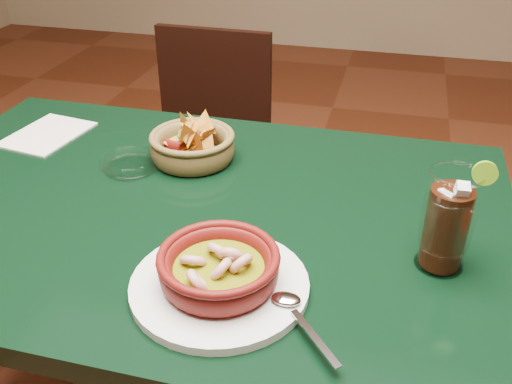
% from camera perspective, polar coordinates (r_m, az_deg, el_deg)
% --- Properties ---
extents(dining_table, '(1.20, 0.80, 0.75)m').
position_cam_1_polar(dining_table, '(1.13, -6.63, -5.45)').
color(dining_table, black).
rests_on(dining_table, ground).
extents(dining_chair, '(0.40, 0.40, 0.85)m').
position_cam_1_polar(dining_chair, '(1.86, -5.11, 3.59)').
color(dining_chair, black).
rests_on(dining_chair, ground).
extents(shrimp_plate, '(0.34, 0.27, 0.08)m').
position_cam_1_polar(shrimp_plate, '(0.86, -3.69, -8.04)').
color(shrimp_plate, silver).
rests_on(shrimp_plate, dining_table).
extents(chip_basket, '(0.21, 0.21, 0.12)m').
position_cam_1_polar(chip_basket, '(1.22, -6.35, 4.60)').
color(chip_basket, brown).
rests_on(chip_basket, dining_table).
extents(guacamole_ramekin, '(0.13, 0.13, 0.04)m').
position_cam_1_polar(guacamole_ramekin, '(1.28, -7.18, 5.21)').
color(guacamole_ramekin, '#4E0B09').
rests_on(guacamole_ramekin, dining_table).
extents(cola_drink, '(0.17, 0.17, 0.19)m').
position_cam_1_polar(cola_drink, '(0.92, 18.58, -2.82)').
color(cola_drink, white).
rests_on(cola_drink, dining_table).
extents(glass_ashtray, '(0.13, 0.13, 0.03)m').
position_cam_1_polar(glass_ashtray, '(1.21, -12.46, 2.91)').
color(glass_ashtray, white).
rests_on(glass_ashtray, dining_table).
extents(paper_menu, '(0.17, 0.21, 0.00)m').
position_cam_1_polar(paper_menu, '(1.42, -20.15, 5.45)').
color(paper_menu, beige).
rests_on(paper_menu, dining_table).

